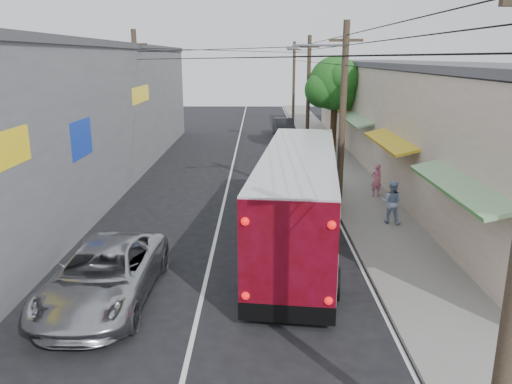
% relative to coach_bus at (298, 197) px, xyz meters
% --- Properties ---
extents(sidewalk, '(3.00, 80.00, 0.12)m').
position_rel_coach_bus_xyz_m(sidewalk, '(3.49, 11.47, -1.69)').
color(sidewalk, slate).
rests_on(sidewalk, ground).
extents(building_right, '(7.09, 40.00, 6.25)m').
position_rel_coach_bus_xyz_m(building_right, '(7.98, 13.47, 1.40)').
color(building_right, beige).
rests_on(building_right, ground).
extents(building_left, '(7.20, 36.00, 7.25)m').
position_rel_coach_bus_xyz_m(building_left, '(-11.51, 9.47, 1.90)').
color(building_left, gray).
rests_on(building_left, ground).
extents(utility_poles, '(11.80, 45.28, 8.00)m').
position_rel_coach_bus_xyz_m(utility_poles, '(0.11, 11.80, 2.38)').
color(utility_poles, '#473828').
rests_on(utility_poles, ground).
extents(street_tree, '(4.40, 4.00, 6.60)m').
position_rel_coach_bus_xyz_m(street_tree, '(3.86, 17.49, 2.92)').
color(street_tree, '#3F2B19').
rests_on(street_tree, ground).
extents(coach_bus, '(3.85, 11.92, 3.38)m').
position_rel_coach_bus_xyz_m(coach_bus, '(0.00, 0.00, 0.00)').
color(coach_bus, silver).
rests_on(coach_bus, ground).
extents(jeepney, '(2.73, 5.71, 1.57)m').
position_rel_coach_bus_xyz_m(jeepney, '(-5.64, -4.40, -0.96)').
color(jeepney, '#ADAEB4').
rests_on(jeepney, ground).
extents(parked_suv, '(3.12, 6.22, 1.74)m').
position_rel_coach_bus_xyz_m(parked_suv, '(1.04, 5.89, -0.88)').
color(parked_suv, '#9E9DA5').
rests_on(parked_suv, ground).
extents(parked_car_mid, '(1.78, 3.86, 1.28)m').
position_rel_coach_bus_xyz_m(parked_car_mid, '(1.59, 15.27, -1.11)').
color(parked_car_mid, '#26262B').
rests_on(parked_car_mid, ground).
extents(parked_car_far, '(1.81, 4.59, 1.49)m').
position_rel_coach_bus_xyz_m(parked_car_far, '(0.79, 25.33, -1.00)').
color(parked_car_far, black).
rests_on(parked_car_far, ground).
extents(pedestrian_near, '(0.65, 0.53, 1.55)m').
position_rel_coach_bus_xyz_m(pedestrian_near, '(4.19, 6.06, -0.85)').
color(pedestrian_near, pink).
rests_on(pedestrian_near, sidewalk).
extents(pedestrian_far, '(1.04, 0.94, 1.73)m').
position_rel_coach_bus_xyz_m(pedestrian_far, '(3.87, 2.02, -0.76)').
color(pedestrian_far, '#90ABD2').
rests_on(pedestrian_far, sidewalk).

